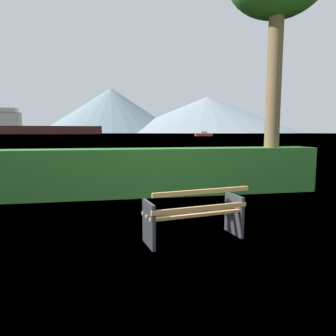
{
  "coord_description": "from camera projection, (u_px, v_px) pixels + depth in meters",
  "views": [
    {
      "loc": [
        -1.26,
        -4.5,
        1.71
      ],
      "look_at": [
        0.0,
        2.18,
        0.9
      ],
      "focal_mm": 32.08,
      "sensor_mm": 36.0,
      "label": 1
    }
  ],
  "objects": [
    {
      "name": "ground_plane",
      "position": [
        193.0,
        239.0,
        4.82
      ],
      "size": [
        1400.0,
        1400.0,
        0.0
      ],
      "primitive_type": "plane",
      "color": "#4C6B33"
    },
    {
      "name": "water_surface",
      "position": [
        112.0,
        134.0,
        304.84
      ],
      "size": [
        620.0,
        620.0,
        0.0
      ],
      "primitive_type": "plane",
      "color": "#7A99A8",
      "rests_on": "ground_plane"
    },
    {
      "name": "park_bench",
      "position": [
        195.0,
        214.0,
        4.72
      ],
      "size": [
        1.65,
        0.84,
        0.87
      ],
      "color": "tan",
      "rests_on": "ground_plane"
    },
    {
      "name": "hedge_row",
      "position": [
        159.0,
        172.0,
        8.19
      ],
      "size": [
        8.99,
        0.86,
        1.27
      ],
      "primitive_type": "cube",
      "color": "#2D6B28",
      "rests_on": "ground_plane"
    },
    {
      "name": "cargo_ship_large",
      "position": [
        39.0,
        127.0,
        252.92
      ],
      "size": [
        90.51,
        13.58,
        21.3
      ],
      "color": "#471E19",
      "rests_on": "water_surface"
    },
    {
      "name": "sailboat_mid",
      "position": [
        204.0,
        134.0,
        130.05
      ],
      "size": [
        7.7,
        3.62,
        1.93
      ],
      "color": "#B2332D",
      "rests_on": "water_surface"
    },
    {
      "name": "distant_hills",
      "position": [
        82.0,
        113.0,
        549.45
      ],
      "size": [
        839.68,
        353.36,
        86.12
      ],
      "color": "slate",
      "rests_on": "ground_plane"
    }
  ]
}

